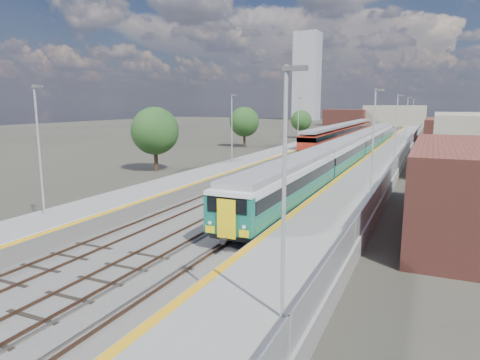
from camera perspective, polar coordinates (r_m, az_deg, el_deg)
The scene contains 11 objects.
ground at distance 60.99m, azimuth 14.20°, elevation 2.77°, with size 320.00×320.00×0.00m, color #47443A.
ballast_bed at distance 63.84m, azimuth 12.61°, elevation 3.17°, with size 10.50×155.00×0.06m, color #565451.
tracks at distance 65.35m, azimuth 13.43°, elevation 3.36°, with size 8.96×160.00×0.17m.
platform_right at distance 62.71m, azimuth 19.38°, elevation 3.19°, with size 4.70×155.00×8.52m.
platform_left at distance 65.46m, azimuth 6.78°, elevation 3.94°, with size 4.30×155.00×8.52m.
buildings at distance 150.98m, azimuth 13.56°, elevation 11.05°, with size 72.00×185.50×40.00m.
green_train at distance 56.59m, azimuth 15.07°, elevation 4.30°, with size 2.68×74.73×2.95m.
red_train at distance 88.05m, azimuth 13.83°, elevation 6.32°, with size 2.81×57.10×3.55m.
tree_a at distance 48.58m, azimuth -11.28°, elevation 6.43°, with size 5.29×5.29×7.17m.
tree_b at distance 74.94m, azimuth 0.59°, elevation 7.77°, with size 5.18×5.18×7.01m.
tree_c at distance 95.68m, azimuth 8.17°, elevation 7.84°, with size 4.53×4.53×6.14m.
Camera 1 is at (10.42, -9.63, 7.45)m, focal length 32.00 mm.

